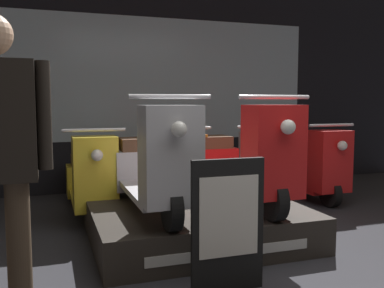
{
  "coord_description": "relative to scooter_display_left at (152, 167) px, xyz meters",
  "views": [
    {
      "loc": [
        -1.53,
        -2.22,
        1.24
      ],
      "look_at": [
        -0.12,
        1.95,
        0.8
      ],
      "focal_mm": 40.0,
      "sensor_mm": 36.0,
      "label": 1
    }
  ],
  "objects": [
    {
      "name": "scooter_backrow_3",
      "position": [
        2.3,
        1.26,
        -0.31
      ],
      "size": [
        0.6,
        1.72,
        0.98
      ],
      "color": "black",
      "rests_on": "ground_plane"
    },
    {
      "name": "scooter_display_right",
      "position": [
        0.83,
        0.0,
        0.0
      ],
      "size": [
        0.6,
        1.72,
        0.98
      ],
      "color": "black",
      "rests_on": "display_platform"
    },
    {
      "name": "shop_wall_back",
      "position": [
        0.71,
        2.47,
        0.91
      ],
      "size": [
        8.09,
        0.09,
        3.2
      ],
      "color": "black",
      "rests_on": "ground_plane"
    },
    {
      "name": "scooter_display_left",
      "position": [
        0.0,
        0.0,
        0.0
      ],
      "size": [
        0.6,
        1.72,
        0.98
      ],
      "color": "black",
      "rests_on": "display_platform"
    },
    {
      "name": "display_platform",
      "position": [
        0.41,
        0.06,
        -0.53
      ],
      "size": [
        1.84,
        1.55,
        0.31
      ],
      "color": "#2D2823",
      "rests_on": "ground_plane"
    },
    {
      "name": "scooter_backrow_1",
      "position": [
        0.5,
        1.26,
        -0.31
      ],
      "size": [
        0.6,
        1.72,
        0.98
      ],
      "color": "black",
      "rests_on": "ground_plane"
    },
    {
      "name": "price_sign_board",
      "position": [
        0.26,
        -1.01,
        -0.25
      ],
      "size": [
        0.5,
        0.04,
        0.87
      ],
      "color": "black",
      "rests_on": "ground_plane"
    },
    {
      "name": "scooter_backrow_2",
      "position": [
        1.4,
        1.26,
        -0.31
      ],
      "size": [
        0.6,
        1.72,
        0.98
      ],
      "color": "black",
      "rests_on": "ground_plane"
    },
    {
      "name": "scooter_backrow_0",
      "position": [
        -0.4,
        1.26,
        -0.31
      ],
      "size": [
        0.6,
        1.72,
        0.98
      ],
      "color": "black",
      "rests_on": "ground_plane"
    }
  ]
}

